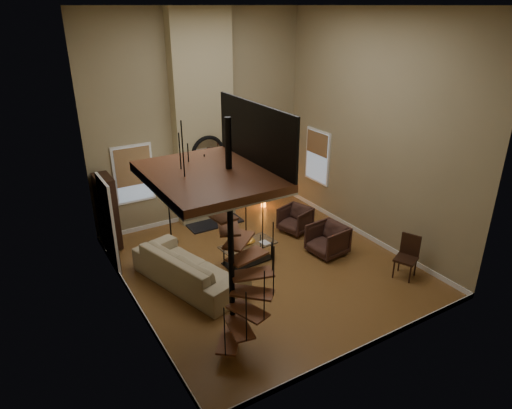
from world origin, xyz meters
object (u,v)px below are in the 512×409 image
sofa (188,267)px  floor_lamp (167,191)px  accent_lamp (263,199)px  hutch (107,211)px  side_chair (408,254)px  armchair_near (297,218)px  coffee_table (248,251)px  armchair_far (330,239)px

sofa → floor_lamp: (0.34, 1.90, 1.02)m
sofa → accent_lamp: size_ratio=5.53×
hutch → sofa: (0.99, -2.52, -0.55)m
floor_lamp → side_chair: floor_lamp is taller
armchair_near → coffee_table: (-1.90, -0.72, -0.07)m
hutch → accent_lamp: (4.50, 0.09, -0.70)m
sofa → coffee_table: 1.55m
sofa → armchair_near: size_ratio=3.65×
armchair_near → accent_lamp: (0.07, 1.77, -0.10)m
coffee_table → side_chair: size_ratio=1.37×
armchair_near → accent_lamp: armchair_near is taller
armchair_near → side_chair: (0.80, -3.01, 0.17)m
hutch → side_chair: size_ratio=1.85×
floor_lamp → accent_lamp: 3.45m
armchair_far → sofa: bearing=-103.7°
sofa → coffee_table: size_ratio=2.04×
accent_lamp → armchair_near: bearing=-92.2°
armchair_far → armchair_near: bearing=174.9°
hutch → side_chair: bearing=-41.8°
armchair_near → floor_lamp: size_ratio=0.43×
sofa → armchair_near: sofa is taller
armchair_near → floor_lamp: 3.44m
accent_lamp → side_chair: side_chair is taller
coffee_table → sofa: bearing=-175.4°
sofa → accent_lamp: bearing=-70.1°
armchair_far → accent_lamp: (0.06, 3.11, -0.10)m
floor_lamp → accent_lamp: size_ratio=3.50×
armchair_far → hutch: bearing=-129.7°
accent_lamp → floor_lamp: bearing=-167.3°
floor_lamp → armchair_near: bearing=-18.8°
coffee_table → accent_lamp: 3.17m
armchair_near → side_chair: side_chair is taller
sofa → side_chair: side_chair is taller
sofa → armchair_far: size_ratio=3.26×
armchair_near → armchair_far: (0.01, -1.34, 0.00)m
armchair_near → coffee_table: 2.03m
armchair_far → floor_lamp: bearing=-133.1°
accent_lamp → side_chair: size_ratio=0.50×
sofa → armchair_near: bearing=-93.0°
floor_lamp → side_chair: size_ratio=1.77×
hutch → armchair_near: 4.77m
sofa → armchair_near: (3.44, 0.84, -0.04)m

